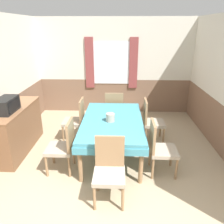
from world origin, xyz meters
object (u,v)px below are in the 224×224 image
Objects in this scene: chair_head_near at (109,168)px; sideboard at (17,129)px; chair_left_near at (64,145)px; vase at (110,117)px; chair_right_near at (160,147)px; chair_left_far at (76,119)px; chair_right_far at (151,120)px; dining_table at (112,124)px; tv at (7,105)px; chair_head_window at (114,109)px.

chair_head_near is 2.26m from sideboard.
chair_left_near reaches higher than vase.
chair_head_near is 1.01m from chair_right_near.
chair_left_far is 1.60m from chair_right_far.
chair_left_far is (-0.80, 1.75, 0.00)m from chair_head_near.
vase reaches higher than dining_table.
chair_right_near is 1.13m from chair_right_far.
chair_right_far is 2.83m from tv.
chair_head_window and chair_right_far have the same top height.
chair_head_near is 1.92m from chair_right_far.
chair_left_far is 1.82× the size of tv.
dining_table is at bearing 4.50° from tv.
tv is at bearing 123.32° from chair_left_far.
chair_head_near is at bearing -24.58° from chair_right_far.
tv is at bearing -144.77° from chair_head_window.
dining_table is 2.06× the size of chair_head_near.
chair_left_far and chair_head_window have the same top height.
sideboard is at bearing 59.82° from chair_left_near.
sideboard is (-1.08, 0.63, -0.03)m from chair_left_near.
chair_left_near is at bearing -147.84° from vase.
chair_right_near is (0.80, -0.57, -0.14)m from dining_table.
dining_table is 1.26× the size of sideboard.
chair_right_near is at bearing -13.20° from sideboard.
vase is at bearing -112.51° from dining_table.
chair_left_near is at bearing -180.00° from chair_left_far.
chair_left_far reaches higher than dining_table.
chair_left_near is at bearing -54.75° from chair_right_far.
vase is (-0.03, -1.27, 0.31)m from chair_head_window.
tv is (-1.89, -1.33, 0.55)m from chair_head_window.
tv reaches higher than vase.
chair_left_near is 1.82× the size of tv.
dining_table is 0.99m from chair_left_near.
chair_right_far is at bearing 37.89° from vase.
chair_head_near is at bearing -127.69° from chair_left_near.
chair_head_near is 1.00× the size of chair_head_window.
tv reaches higher than dining_table.
dining_table is 11.91× the size of vase.
chair_left_near and chair_head_near have the same top height.
chair_right_far is 0.62× the size of sideboard.
sideboard is (-1.08, -0.50, -0.03)m from chair_left_far.
chair_left_far and chair_right_far have the same top height.
tv is at bearing -28.77° from chair_head_near.
chair_left_near is 0.96m from vase.
tv reaches higher than chair_right_near.
dining_table is 0.99m from chair_right_far.
chair_head_window is (0.00, 2.37, 0.00)m from chair_head_near.
tv reaches higher than chair_head_near.
chair_right_near is at bearing -29.95° from vase.
chair_head_near is at bearing -155.42° from chair_left_far.
sideboard is (-2.68, -0.50, -0.03)m from chair_right_far.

